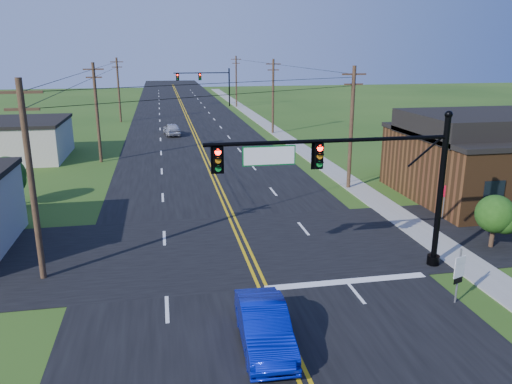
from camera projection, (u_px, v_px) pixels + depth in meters
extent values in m
cube|color=black|center=(193.00, 133.00, 62.33)|extent=(16.00, 220.00, 0.04)
cube|color=black|center=(241.00, 247.00, 26.45)|extent=(70.00, 10.00, 0.04)
cube|color=gray|center=(295.00, 144.00, 54.78)|extent=(2.00, 160.00, 0.08)
cylinder|color=black|center=(440.00, 194.00, 23.27)|extent=(0.28, 0.28, 7.20)
cylinder|color=black|center=(433.00, 260.00, 24.20)|extent=(0.60, 0.60, 0.50)
sphere|color=black|center=(449.00, 115.00, 22.25)|extent=(0.36, 0.36, 0.36)
cylinder|color=black|center=(330.00, 141.00, 21.54)|extent=(11.00, 0.18, 0.18)
cube|color=#056120|center=(269.00, 156.00, 21.20)|extent=(2.30, 0.06, 0.85)
cylinder|color=black|center=(229.00, 86.00, 91.25)|extent=(0.28, 0.28, 7.20)
cylinder|color=black|center=(230.00, 105.00, 92.18)|extent=(0.60, 0.60, 0.50)
sphere|color=black|center=(229.00, 65.00, 90.23)|extent=(0.36, 0.36, 0.36)
cylinder|color=black|center=(202.00, 73.00, 89.69)|extent=(10.00, 0.18, 0.18)
cube|color=#056120|center=(184.00, 76.00, 89.26)|extent=(2.30, 0.06, 0.85)
cube|color=#533217|center=(507.00, 166.00, 35.12)|extent=(14.00, 11.00, 4.40)
cube|color=black|center=(512.00, 133.00, 34.47)|extent=(14.20, 11.20, 0.30)
cylinder|color=#352218|center=(32.00, 184.00, 21.61)|extent=(0.28, 0.28, 9.00)
cube|color=#352218|center=(20.00, 92.00, 20.54)|extent=(1.80, 0.12, 0.12)
cube|color=#352218|center=(22.00, 109.00, 20.73)|extent=(1.40, 0.12, 0.12)
cylinder|color=#352218|center=(97.00, 113.00, 45.22)|extent=(0.28, 0.28, 9.00)
cube|color=#352218|center=(93.00, 69.00, 44.14)|extent=(1.80, 0.12, 0.12)
cube|color=#352218|center=(94.00, 77.00, 44.33)|extent=(1.40, 0.12, 0.12)
cylinder|color=#352218|center=(119.00, 90.00, 70.71)|extent=(0.28, 0.28, 9.00)
cube|color=#352218|center=(117.00, 62.00, 69.63)|extent=(1.80, 0.12, 0.12)
cube|color=#352218|center=(117.00, 67.00, 69.83)|extent=(1.40, 0.12, 0.12)
cylinder|color=#352218|center=(351.00, 129.00, 36.42)|extent=(0.28, 0.28, 9.00)
cube|color=#352218|center=(354.00, 74.00, 35.35)|extent=(1.80, 0.12, 0.12)
cube|color=#352218|center=(354.00, 84.00, 35.54)|extent=(1.40, 0.12, 0.12)
cylinder|color=#352218|center=(273.00, 97.00, 60.97)|extent=(0.28, 0.28, 9.00)
cube|color=#352218|center=(273.00, 64.00, 59.90)|extent=(1.80, 0.12, 0.12)
cube|color=#352218|center=(273.00, 70.00, 60.09)|extent=(1.40, 0.12, 0.12)
cylinder|color=#352218|center=(236.00, 82.00, 89.30)|extent=(0.28, 0.28, 9.00)
cube|color=#352218|center=(236.00, 59.00, 88.22)|extent=(1.80, 0.12, 0.12)
cube|color=#352218|center=(236.00, 63.00, 88.41)|extent=(1.40, 0.12, 0.12)
cylinder|color=#352218|center=(401.00, 162.00, 42.31)|extent=(0.24, 0.24, 1.85)
sphere|color=#1C4310|center=(402.00, 142.00, 41.84)|extent=(3.00, 3.00, 3.00)
cylinder|color=#352218|center=(492.00, 236.00, 26.26)|extent=(0.24, 0.24, 1.32)
sphere|color=#1C4310|center=(495.00, 214.00, 25.93)|extent=(2.00, 2.00, 2.00)
cylinder|color=#352218|center=(10.00, 195.00, 33.16)|extent=(0.24, 0.24, 1.54)
sphere|color=#1C4310|center=(7.00, 175.00, 32.77)|extent=(2.40, 2.40, 2.40)
imported|color=#0715A0|center=(264.00, 327.00, 17.41)|extent=(1.79, 4.70, 1.53)
imported|color=silver|center=(172.00, 129.00, 60.47)|extent=(2.22, 4.50, 1.48)
cylinder|color=slate|center=(458.00, 276.00, 20.27)|extent=(0.10, 0.10, 2.42)
cube|color=white|center=(460.00, 261.00, 20.05)|extent=(0.58, 0.24, 0.33)
cube|color=white|center=(459.00, 271.00, 20.17)|extent=(0.58, 0.24, 0.61)
cube|color=black|center=(458.00, 280.00, 20.29)|extent=(0.48, 0.20, 0.24)
cylinder|color=slate|center=(444.00, 203.00, 30.65)|extent=(0.09, 0.09, 2.00)
cylinder|color=#B40A23|center=(445.00, 191.00, 30.42)|extent=(0.72, 0.31, 0.76)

